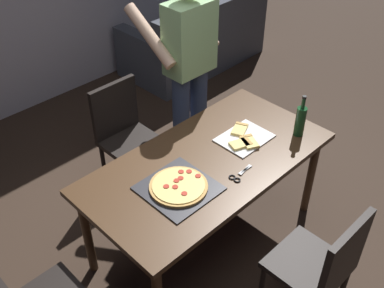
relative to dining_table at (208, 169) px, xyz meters
name	(u,v)px	position (x,y,z in m)	size (l,w,h in m)	color
ground_plane	(206,236)	(0.00, 0.00, -0.67)	(12.00, 12.00, 0.00)	#38281E
dining_table	(208,169)	(0.00, 0.00, 0.00)	(1.70, 0.87, 0.75)	#4C331E
chair_near_camera	(323,264)	(0.00, -0.92, -0.16)	(0.42, 0.42, 0.90)	black
chair_far_side	(125,131)	(0.00, 0.92, -0.16)	(0.42, 0.42, 0.90)	black
couch	(197,41)	(1.90, 1.99, -0.37)	(1.72, 0.88, 0.85)	#4C515B
person_serving_pizza	(188,64)	(0.50, 0.70, 0.32)	(0.55, 0.54, 1.75)	#38476B
pepperoni_pizza_on_tray	(179,187)	(-0.33, -0.06, 0.09)	(0.42, 0.42, 0.04)	#2D2D33
pizza_slices_on_towel	(244,138)	(0.34, -0.02, 0.09)	(0.36, 0.30, 0.03)	white
wine_bottle	(300,120)	(0.66, -0.25, 0.19)	(0.07, 0.07, 0.32)	#194723
kitchen_scissors	(238,175)	(0.02, -0.24, 0.08)	(0.19, 0.09, 0.01)	silver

